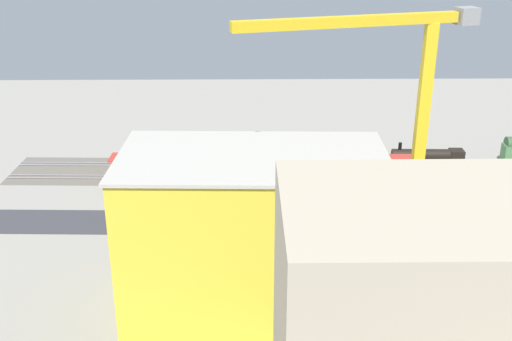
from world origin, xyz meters
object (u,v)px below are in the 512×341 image
Objects in this scene: platform_canopy_far at (263,158)px; parked_car_3 at (305,210)px; parked_car_0 at (415,210)px; street_tree_4 at (475,211)px; locomotive at (431,157)px; parked_car_2 at (341,210)px; parked_car_1 at (375,210)px; tower_crane at (401,134)px; platform_canopy_near at (330,169)px; street_tree_0 at (259,207)px; street_tree_1 at (325,211)px; box_truck_0 at (251,243)px; box_truck_1 at (279,249)px; traffic_light at (276,214)px; freight_coach_far at (251,164)px; parked_car_4 at (266,211)px; street_tree_3 at (278,210)px; construction_building at (253,239)px; street_tree_2 at (178,208)px.

platform_canopy_far is 13.56× the size of parked_car_3.
parked_car_0 is 12.21m from street_tree_4.
parked_car_2 is (21.78, 22.31, -0.95)m from locomotive.
parked_car_0 is 6.74m from parked_car_1.
parked_car_1 is at bearing -35.34° from street_tree_4.
tower_crane is at bearing 67.36° from parked_car_0.
platform_canopy_near is 13.39× the size of parked_car_0.
parked_car_1 is (6.73, -0.33, 0.00)m from parked_car_0.
parked_car_3 is at bearing 112.53° from platform_canopy_far.
street_tree_4 is at bearing -139.15° from tower_crane.
platform_canopy_near is at bearing -125.46° from street_tree_0.
platform_canopy_near reaches higher than parked_car_3.
street_tree_1 reaches higher than street_tree_4.
box_truck_0 is 0.97× the size of box_truck_1.
street_tree_1 reaches higher than traffic_light.
parked_car_3 is (-9.26, 15.57, -2.42)m from freight_coach_far.
parked_car_4 is 0.63× the size of street_tree_3.
parked_car_4 is at bearing 0.92° from parked_car_3.
box_truck_1 is at bearing -31.91° from tower_crane.
street_tree_0 reaches higher than traffic_light.
platform_canopy_far is 8.51× the size of street_tree_3.
parked_car_3 is 6.82m from parked_car_4.
platform_canopy_near is 1.42× the size of tower_crane.
parked_car_1 is at bearing -140.58° from street_tree_1.
parked_car_4 is 8.99m from traffic_light.
platform_canopy_near is 3.33× the size of locomotive.
traffic_light is (-1.41, 24.97, 0.33)m from platform_canopy_far.
traffic_light is at bearing -173.88° from street_tree_0.
parked_car_0 is at bearing -53.81° from street_tree_4.
locomotive is at bearing -125.33° from parked_car_1.
construction_building is at bearing 73.45° from box_truck_1.
street_tree_0 is 12.58m from street_tree_2.
box_truck_0 is at bearing 43.51° from locomotive.
street_tree_0 is (8.19, 8.56, 4.92)m from parked_car_3.
street_tree_2 is (15.49, -5.72, 4.02)m from box_truck_1.
traffic_light reaches higher than parked_car_2.
box_truck_1 is 7.02m from traffic_light.
parked_car_1 is at bearing -179.30° from parked_car_4.
construction_building reaches higher than street_tree_1.
parked_car_1 is 13.24m from street_tree_1.
locomotive is 2.52× the size of traffic_light.
tower_crane reaches higher than street_tree_2.
construction_building reaches higher than parked_car_0.
platform_canopy_far is at bearing -94.80° from box_truck_0.
construction_building is 3.70× the size of street_tree_0.
parked_car_3 is at bearing -179.08° from parked_car_4.
box_truck_0 is 1.09× the size of street_tree_2.
parked_car_3 is at bearing -109.65° from box_truck_1.
parked_car_3 is 1.00× the size of parked_car_4.
parked_car_4 is at bearing 32.85° from locomotive.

